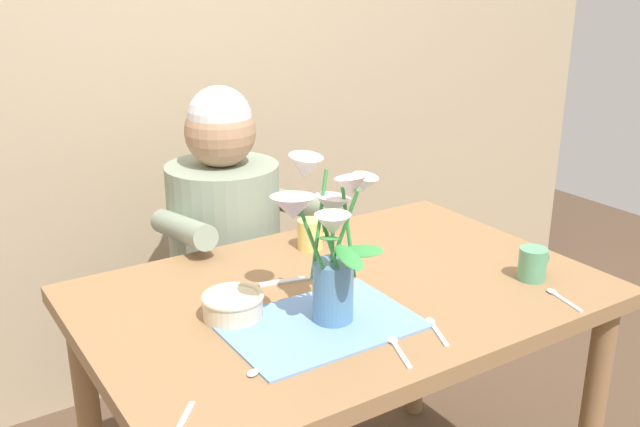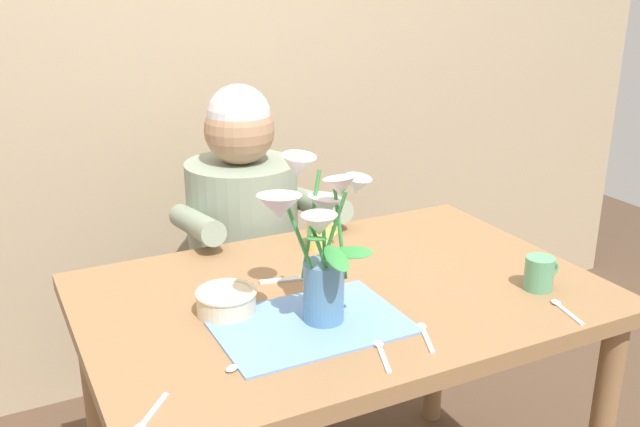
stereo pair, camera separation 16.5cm
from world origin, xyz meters
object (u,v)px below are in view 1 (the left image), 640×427
object	(u,v)px
seated_person	(227,269)
flower_vase	(328,239)
coffee_cup	(311,234)
ceramic_bowl	(233,305)
dinner_knife	(297,279)
ceramic_mug	(533,264)

from	to	relation	value
seated_person	flower_vase	bearing A→B (deg)	-98.70
seated_person	coffee_cup	bearing A→B (deg)	-77.06
ceramic_bowl	coffee_cup	world-z (taller)	coffee_cup
seated_person	flower_vase	size ratio (longest dim) A/B	3.17
flower_vase	dinner_knife	world-z (taller)	flower_vase
flower_vase	dinner_knife	size ratio (longest dim) A/B	1.89
dinner_knife	seated_person	bearing A→B (deg)	96.57
ceramic_bowl	coffee_cup	bearing A→B (deg)	34.92
seated_person	ceramic_mug	distance (m)	0.95
dinner_knife	coffee_cup	xyz separation A→B (m)	(0.14, 0.16, 0.04)
dinner_knife	flower_vase	bearing A→B (deg)	-91.74
seated_person	ceramic_bowl	bearing A→B (deg)	-114.12
seated_person	flower_vase	xyz separation A→B (m)	(-0.11, -0.74, 0.37)
seated_person	dinner_knife	size ratio (longest dim) A/B	5.97
flower_vase	ceramic_mug	xyz separation A→B (m)	(0.54, -0.08, -0.15)
seated_person	coffee_cup	world-z (taller)	seated_person
flower_vase	dinner_knife	distance (m)	0.30
seated_person	dinner_knife	bearing A→B (deg)	-96.18
ceramic_mug	coffee_cup	distance (m)	0.58
seated_person	dinner_knife	world-z (taller)	seated_person
ceramic_bowl	flower_vase	bearing A→B (deg)	-39.35
flower_vase	ceramic_bowl	distance (m)	0.26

